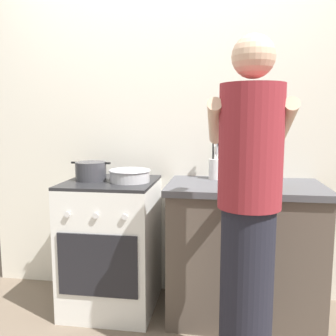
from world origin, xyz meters
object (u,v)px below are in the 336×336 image
at_px(mixing_bowl, 130,175).
at_px(oil_bottle, 277,171).
at_px(person, 249,215).
at_px(stove_range, 112,244).
at_px(pot, 91,171).
at_px(spice_bottle, 241,177).
at_px(utensil_crock, 216,164).

xyz_separation_m(mixing_bowl, oil_bottle, (0.94, -0.07, 0.06)).
xyz_separation_m(oil_bottle, person, (-0.20, -0.53, -0.15)).
relative_size(stove_range, pot, 3.27).
xyz_separation_m(pot, oil_bottle, (1.22, -0.10, 0.04)).
xyz_separation_m(spice_bottle, oil_bottle, (0.21, -0.11, 0.06)).
relative_size(stove_range, oil_bottle, 3.60).
distance_m(stove_range, spice_bottle, 1.00).
bearing_deg(person, pot, 148.53).
bearing_deg(utensil_crock, person, -77.88).
bearing_deg(stove_range, mixing_bowl, -6.60).
bearing_deg(stove_range, oil_bottle, -4.75).
xyz_separation_m(stove_range, person, (0.88, -0.62, 0.41)).
relative_size(utensil_crock, spice_bottle, 3.46).
bearing_deg(person, spice_bottle, 90.93).
bearing_deg(pot, stove_range, -3.30).
distance_m(stove_range, utensil_crock, 0.92).
bearing_deg(mixing_bowl, person, -39.04).
distance_m(spice_bottle, person, 0.64).
bearing_deg(spice_bottle, mixing_bowl, -177.24).
bearing_deg(spice_bottle, person, -89.07).
distance_m(oil_bottle, person, 0.58).
height_order(oil_bottle, person, person).
height_order(spice_bottle, person, person).
xyz_separation_m(utensil_crock, person, (0.17, -0.80, -0.15)).
xyz_separation_m(utensil_crock, oil_bottle, (0.38, -0.28, -0.00)).
bearing_deg(oil_bottle, stove_range, 175.25).
height_order(pot, person, person).
xyz_separation_m(stove_range, pot, (-0.14, 0.01, 0.51)).
bearing_deg(oil_bottle, spice_bottle, 152.90).
relative_size(mixing_bowl, oil_bottle, 1.12).
distance_m(pot, spice_bottle, 1.01).
distance_m(stove_range, pot, 0.53).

